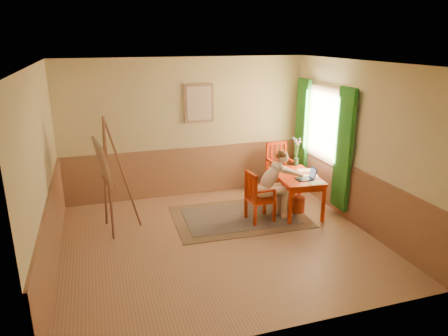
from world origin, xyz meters
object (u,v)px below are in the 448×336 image
object	(u,v)px
table	(296,180)
laptop	(307,177)
chair_back	(279,168)
figure	(274,182)
chair_left	(258,197)
easel	(105,165)

from	to	relation	value
table	laptop	world-z (taller)	laptop
chair_back	figure	xyz separation A→B (m)	(-0.65, -1.15, 0.16)
table	chair_back	bearing A→B (deg)	82.71
chair_back	laptop	size ratio (longest dim) A/B	3.00
table	figure	distance (m)	0.55
table	figure	size ratio (longest dim) A/B	1.00
table	chair_back	distance (m)	1.00
laptop	chair_left	bearing A→B (deg)	175.88
chair_back	laptop	distance (m)	1.27
table	figure	bearing A→B (deg)	-162.83
chair_left	laptop	distance (m)	0.96
laptop	easel	distance (m)	3.50
chair_left	easel	size ratio (longest dim) A/B	0.47
chair_left	chair_back	xyz separation A→B (m)	(0.96, 1.19, 0.07)
figure	easel	size ratio (longest dim) A/B	0.64
chair_left	figure	bearing A→B (deg)	6.78
chair_left	easel	xyz separation A→B (m)	(-2.54, 0.38, 0.71)
table	easel	size ratio (longest dim) A/B	0.64
table	chair_back	size ratio (longest dim) A/B	1.17
laptop	figure	bearing A→B (deg)	170.30
chair_left	figure	world-z (taller)	figure
figure	laptop	bearing A→B (deg)	-9.70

